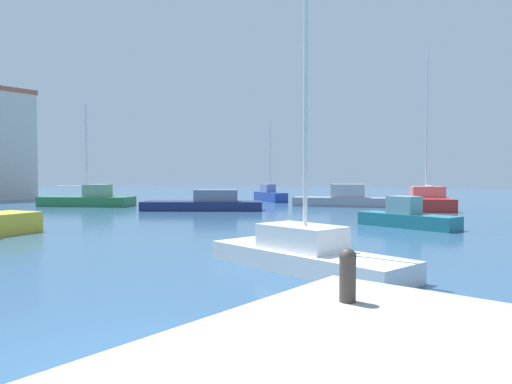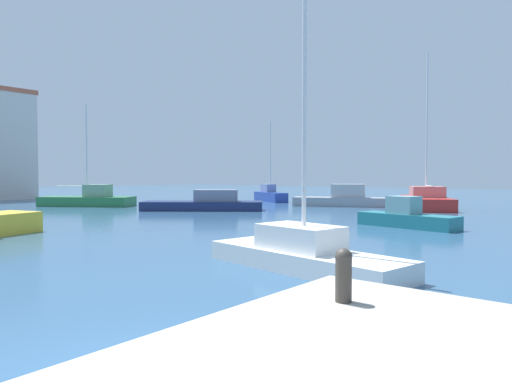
{
  "view_description": "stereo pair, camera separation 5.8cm",
  "coord_description": "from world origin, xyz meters",
  "px_view_note": "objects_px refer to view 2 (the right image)",
  "views": [
    {
      "loc": [
        -3.35,
        -4.39,
        2.6
      ],
      "look_at": [
        20.66,
        15.46,
        1.5
      ],
      "focal_mm": 32.11,
      "sensor_mm": 36.0,
      "label": 1
    },
    {
      "loc": [
        -3.31,
        -4.43,
        2.6
      ],
      "look_at": [
        20.66,
        15.46,
        1.5
      ],
      "focal_mm": 32.11,
      "sensor_mm": 36.0,
      "label": 2
    }
  ],
  "objects_px": {
    "sailboat_green_distant_north": "(89,199)",
    "motorboat_grey_mid_harbor": "(342,199)",
    "mooring_bollard": "(344,273)",
    "motorboat_teal_distant_east": "(406,217)",
    "sailboat_blue_outer_mooring": "(270,195)",
    "sailboat_red_near_pier": "(426,201)",
    "motorboat_navy_far_left": "(206,203)",
    "sailboat_white_center_channel": "(303,252)"
  },
  "relations": [
    {
      "from": "motorboat_teal_distant_east",
      "to": "sailboat_green_distant_north",
      "type": "relative_size",
      "value": 0.6
    },
    {
      "from": "mooring_bollard",
      "to": "sailboat_red_near_pier",
      "type": "xyz_separation_m",
      "value": [
        31.54,
        10.06,
        -0.83
      ]
    },
    {
      "from": "sailboat_green_distant_north",
      "to": "motorboat_grey_mid_harbor",
      "type": "bearing_deg",
      "value": -50.61
    },
    {
      "from": "motorboat_teal_distant_east",
      "to": "sailboat_green_distant_north",
      "type": "distance_m",
      "value": 27.23
    },
    {
      "from": "motorboat_teal_distant_east",
      "to": "mooring_bollard",
      "type": "bearing_deg",
      "value": -160.66
    },
    {
      "from": "motorboat_grey_mid_harbor",
      "to": "sailboat_white_center_channel",
      "type": "height_order",
      "value": "sailboat_white_center_channel"
    },
    {
      "from": "sailboat_red_near_pier",
      "to": "sailboat_blue_outer_mooring",
      "type": "relative_size",
      "value": 1.52
    },
    {
      "from": "mooring_bollard",
      "to": "motorboat_grey_mid_harbor",
      "type": "relative_size",
      "value": 0.08
    },
    {
      "from": "sailboat_green_distant_north",
      "to": "motorboat_teal_distant_east",
      "type": "bearing_deg",
      "value": -86.65
    },
    {
      "from": "motorboat_teal_distant_east",
      "to": "sailboat_red_near_pier",
      "type": "bearing_deg",
      "value": 15.5
    },
    {
      "from": "sailboat_blue_outer_mooring",
      "to": "sailboat_white_center_channel",
      "type": "bearing_deg",
      "value": -140.54
    },
    {
      "from": "mooring_bollard",
      "to": "sailboat_blue_outer_mooring",
      "type": "xyz_separation_m",
      "value": [
        32.01,
        26.01,
        -0.82
      ]
    },
    {
      "from": "motorboat_grey_mid_harbor",
      "to": "sailboat_green_distant_north",
      "type": "distance_m",
      "value": 21.67
    },
    {
      "from": "motorboat_navy_far_left",
      "to": "sailboat_green_distant_north",
      "type": "distance_m",
      "value": 11.59
    },
    {
      "from": "motorboat_teal_distant_east",
      "to": "motorboat_navy_far_left",
      "type": "relative_size",
      "value": 0.61
    },
    {
      "from": "mooring_bollard",
      "to": "motorboat_navy_far_left",
      "type": "relative_size",
      "value": 0.07
    },
    {
      "from": "motorboat_navy_far_left",
      "to": "sailboat_white_center_channel",
      "type": "distance_m",
      "value": 22.33
    },
    {
      "from": "sailboat_red_near_pier",
      "to": "motorboat_navy_far_left",
      "type": "bearing_deg",
      "value": 134.88
    },
    {
      "from": "mooring_bollard",
      "to": "motorboat_teal_distant_east",
      "type": "bearing_deg",
      "value": 19.34
    },
    {
      "from": "motorboat_teal_distant_east",
      "to": "motorboat_navy_far_left",
      "type": "distance_m",
      "value": 16.08
    },
    {
      "from": "motorboat_grey_mid_harbor",
      "to": "sailboat_green_distant_north",
      "type": "height_order",
      "value": "sailboat_green_distant_north"
    },
    {
      "from": "mooring_bollard",
      "to": "sailboat_blue_outer_mooring",
      "type": "distance_m",
      "value": 41.25
    },
    {
      "from": "mooring_bollard",
      "to": "motorboat_teal_distant_east",
      "type": "xyz_separation_m",
      "value": [
        17.89,
        6.28,
        -0.96
      ]
    },
    {
      "from": "mooring_bollard",
      "to": "sailboat_white_center_channel",
      "type": "height_order",
      "value": "sailboat_white_center_channel"
    },
    {
      "from": "sailboat_blue_outer_mooring",
      "to": "sailboat_green_distant_north",
      "type": "bearing_deg",
      "value": 154.63
    },
    {
      "from": "motorboat_teal_distant_east",
      "to": "sailboat_white_center_channel",
      "type": "xyz_separation_m",
      "value": [
        -12.02,
        -1.78,
        -0.04
      ]
    },
    {
      "from": "mooring_bollard",
      "to": "motorboat_teal_distant_east",
      "type": "relative_size",
      "value": 0.12
    },
    {
      "from": "sailboat_red_near_pier",
      "to": "sailboat_white_center_channel",
      "type": "relative_size",
      "value": 1.65
    },
    {
      "from": "sailboat_white_center_channel",
      "to": "sailboat_red_near_pier",
      "type": "bearing_deg",
      "value": 12.24
    },
    {
      "from": "mooring_bollard",
      "to": "sailboat_red_near_pier",
      "type": "relative_size",
      "value": 0.05
    },
    {
      "from": "motorboat_navy_far_left",
      "to": "sailboat_red_near_pier",
      "type": "bearing_deg",
      "value": -45.12
    },
    {
      "from": "mooring_bollard",
      "to": "motorboat_grey_mid_harbor",
      "type": "bearing_deg",
      "value": 29.08
    },
    {
      "from": "mooring_bollard",
      "to": "motorboat_navy_far_left",
      "type": "bearing_deg",
      "value": 49.02
    },
    {
      "from": "motorboat_teal_distant_east",
      "to": "motorboat_grey_mid_harbor",
      "type": "relative_size",
      "value": 0.66
    },
    {
      "from": "mooring_bollard",
      "to": "sailboat_blue_outer_mooring",
      "type": "height_order",
      "value": "sailboat_blue_outer_mooring"
    },
    {
      "from": "sailboat_green_distant_north",
      "to": "sailboat_white_center_channel",
      "type": "bearing_deg",
      "value": -109.79
    },
    {
      "from": "sailboat_white_center_channel",
      "to": "sailboat_green_distant_north",
      "type": "distance_m",
      "value": 30.79
    },
    {
      "from": "sailboat_blue_outer_mooring",
      "to": "sailboat_green_distant_north",
      "type": "distance_m",
      "value": 17.39
    },
    {
      "from": "sailboat_white_center_channel",
      "to": "sailboat_green_distant_north",
      "type": "xyz_separation_m",
      "value": [
        10.43,
        28.97,
        0.11
      ]
    },
    {
      "from": "motorboat_grey_mid_harbor",
      "to": "sailboat_green_distant_north",
      "type": "bearing_deg",
      "value": 129.39
    },
    {
      "from": "sailboat_blue_outer_mooring",
      "to": "sailboat_red_near_pier",
      "type": "bearing_deg",
      "value": -91.69
    },
    {
      "from": "sailboat_red_near_pier",
      "to": "sailboat_blue_outer_mooring",
      "type": "height_order",
      "value": "sailboat_red_near_pier"
    }
  ]
}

